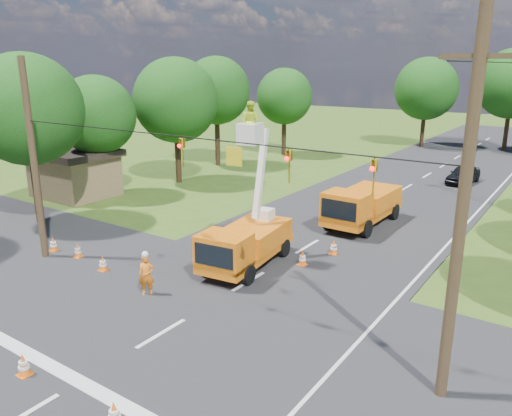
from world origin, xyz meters
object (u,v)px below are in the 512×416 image
Objects in this scene: tree_left_d at (176,101)px; pole_right_near at (462,215)px; pole_left at (34,162)px; bucket_truck at (246,234)px; traffic_cone_1 at (114,414)px; traffic_cone_3 at (334,247)px; tree_left_b at (27,110)px; traffic_cone_2 at (303,258)px; tree_left_e at (216,91)px; tree_left_c at (96,115)px; tree_left_f at (284,97)px; tree_far_a at (426,89)px; traffic_cone_6 at (53,244)px; ground_worker at (146,275)px; shed at (75,172)px; traffic_cone_0 at (24,365)px; traffic_cone_5 at (78,250)px; distant_car at (463,174)px; second_truck at (361,205)px; traffic_cone_4 at (103,263)px.

pole_right_near is at bearing -32.55° from tree_left_d.
bucket_truck is at bearing 27.01° from pole_left.
traffic_cone_1 is 0.08× the size of pole_left.
pole_left is at bearing -144.35° from traffic_cone_3.
tree_left_b is (-5.00, 3.00, 1.81)m from pole_left.
traffic_cone_1 and traffic_cone_2 have the same top height.
tree_left_e is (-18.28, 14.12, 6.13)m from traffic_cone_3.
tree_left_f reaches higher than tree_left_c.
traffic_cone_2 is at bearing 10.45° from tree_left_b.
tree_far_a is at bearing 52.99° from tree_left_f.
traffic_cone_2 is at bearing -56.92° from tree_left_f.
traffic_cone_2 is at bearing 25.90° from traffic_cone_6.
shed is at bearing 114.48° from ground_worker.
tree_left_e is at bearing 142.30° from traffic_cone_3.
tree_left_d is at bearing 135.61° from bucket_truck.
traffic_cone_0 is 12.61m from pole_right_near.
ground_worker is at bearing -14.81° from tree_left_b.
traffic_cone_3 is at bearing -3.58° from tree_left_c.
shed reaches higher than traffic_cone_5.
bucket_truck reaches higher than distant_car.
distant_car is 28.32m from traffic_cone_5.
tree_left_f is (-16.28, 22.12, 5.33)m from traffic_cone_3.
shed is 0.58× the size of tree_left_e.
traffic_cone_5 is 0.07× the size of tree_far_a.
tree_far_a is (-13.50, 43.00, 1.08)m from pole_right_near.
ground_worker is at bearing -120.37° from traffic_cone_2.
second_truck is 0.66× the size of tree_left_e.
traffic_cone_1 is 13.70m from traffic_cone_3.
traffic_cone_3 is at bearing 25.52° from ground_worker.
pole_right_near is (7.73, -12.71, 3.91)m from second_truck.
traffic_cone_4 is at bearing -103.59° from distant_car.
traffic_cone_1 is (3.25, -10.11, -1.18)m from bucket_truck.
pole_left reaches higher than traffic_cone_4.
traffic_cone_2 is 1.00× the size of traffic_cone_4.
pole_right_near is (18.29, -0.64, 4.75)m from traffic_cone_6.
pole_right_near is (14.38, -0.40, 4.75)m from traffic_cone_4.
ground_worker is 2.33× the size of traffic_cone_3.
pole_right_near is 18.01m from pole_left.
tree_left_c reaches higher than distant_car.
second_truck is 4.96m from traffic_cone_3.
tree_left_c is at bearing 127.87° from pole_left.
traffic_cone_5 is 42.73m from tree_far_a.
pole_left is 1.12× the size of tree_left_c.
tree_left_d reaches higher than traffic_cone_6.
traffic_cone_0 and traffic_cone_1 have the same top height.
tree_left_d reaches higher than traffic_cone_4.
traffic_cone_0 is (-0.55, -10.18, -1.18)m from bucket_truck.
tree_left_d reaches higher than traffic_cone_2.
traffic_cone_0 is 11.99m from traffic_cone_2.
bucket_truck is 0.78× the size of tree_left_d.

